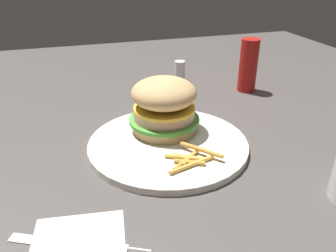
# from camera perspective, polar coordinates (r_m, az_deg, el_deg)

# --- Properties ---
(ground_plane) EXTENTS (1.60, 1.60, 0.00)m
(ground_plane) POSITION_cam_1_polar(r_m,az_deg,el_deg) (0.61, -1.23, -3.28)
(ground_plane) COLOR #47423F
(plate) EXTENTS (0.28, 0.28, 0.01)m
(plate) POSITION_cam_1_polar(r_m,az_deg,el_deg) (0.61, -0.00, -3.04)
(plate) COLOR silver
(plate) RESTS_ON ground_plane
(sandwich) EXTENTS (0.13, 0.13, 0.10)m
(sandwich) POSITION_cam_1_polar(r_m,az_deg,el_deg) (0.62, -0.64, 3.51)
(sandwich) COLOR tan
(sandwich) RESTS_ON plate
(fries_pile) EXTENTS (0.10, 0.08, 0.01)m
(fries_pile) POSITION_cam_1_polar(r_m,az_deg,el_deg) (0.55, 3.82, -5.40)
(fries_pile) COLOR gold
(fries_pile) RESTS_ON plate
(napkin) EXTENTS (0.12, 0.12, 0.00)m
(napkin) POSITION_cam_1_polar(r_m,az_deg,el_deg) (0.44, -14.74, -18.77)
(napkin) COLOR white
(napkin) RESTS_ON ground_plane
(fork) EXTENTS (0.16, 0.09, 0.00)m
(fork) POSITION_cam_1_polar(r_m,az_deg,el_deg) (0.44, -14.58, -18.58)
(fork) COLOR silver
(fork) RESTS_ON napkin
(ketchup_bottle) EXTENTS (0.04, 0.04, 0.13)m
(ketchup_bottle) POSITION_cam_1_polar(r_m,az_deg,el_deg) (0.86, 13.21, 9.79)
(ketchup_bottle) COLOR #B21914
(ketchup_bottle) RESTS_ON ground_plane
(salt_shaker) EXTENTS (0.03, 0.03, 0.06)m
(salt_shaker) POSITION_cam_1_polar(r_m,az_deg,el_deg) (0.92, 1.97, 9.07)
(salt_shaker) COLOR white
(salt_shaker) RESTS_ON ground_plane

